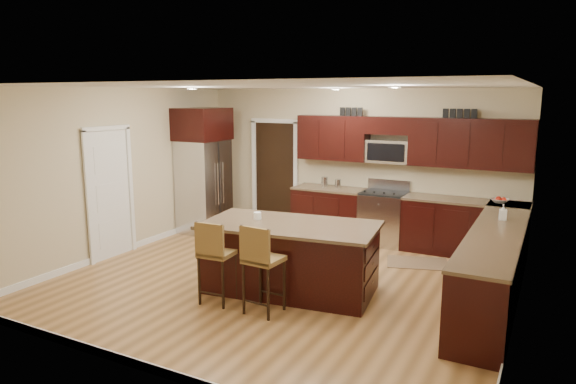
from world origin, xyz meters
The scene contains 22 objects.
floor centered at (0.00, 0.00, 0.00)m, with size 6.00×6.00×0.00m, color #A0723F.
ceiling centered at (0.00, 0.00, 2.70)m, with size 6.00×6.00×0.00m, color silver.
wall_back centered at (0.00, 2.75, 1.35)m, with size 6.00×6.00×0.00m, color #C2B28C.
wall_left centered at (-3.00, 0.00, 1.35)m, with size 5.50×5.50×0.00m, color #C2B28C.
wall_right centered at (3.00, 0.00, 1.35)m, with size 5.50×5.50×0.00m, color #C2B28C.
base_cabinets centered at (1.90, 1.45, 0.46)m, with size 4.02×3.96×0.92m.
upper_cabinets centered at (1.04, 2.58, 1.84)m, with size 4.00×0.33×0.80m.
range centered at (0.68, 2.45, 0.47)m, with size 0.76×0.64×1.11m.
microwave centered at (0.68, 2.60, 1.62)m, with size 0.76×0.31×0.40m, color silver.
doorway centered at (-1.65, 2.73, 1.03)m, with size 0.85×0.03×2.06m, color black.
pantry_door centered at (-2.98, -0.30, 1.02)m, with size 0.03×0.80×2.04m, color white.
letter_decor centered at (0.90, 2.58, 2.29)m, with size 2.20×0.03×0.15m, color black, non-canonical shape.
island centered at (0.24, -0.26, 0.43)m, with size 2.43×1.49×0.92m.
stool_left centered at (-0.37, -1.10, 0.66)m, with size 0.42×0.42×1.06m.
stool_mid centered at (0.29, -1.10, 0.68)m, with size 0.43×0.43×1.10m.
refrigerator centered at (-2.62, 1.69, 1.21)m, with size 0.79×0.94×2.35m.
floor_mat centered at (1.50, 1.66, 0.01)m, with size 0.93×0.62×0.01m, color brown.
fruit_bowl centered at (2.55, 2.45, 0.95)m, with size 0.27×0.27×0.07m, color silver.
soap_bottle centered at (2.70, 1.27, 1.03)m, with size 0.10×0.10×0.22m, color #B2B2B2.
canister_tall centered at (-0.45, 2.45, 1.01)m, with size 0.12×0.12×0.19m, color silver.
canister_short centered at (-0.19, 2.45, 1.00)m, with size 0.11×0.11×0.17m, color silver.
island_jar centered at (-0.26, -0.26, 0.97)m, with size 0.10×0.10×0.10m, color white.
Camera 1 is at (3.27, -6.07, 2.59)m, focal length 32.00 mm.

